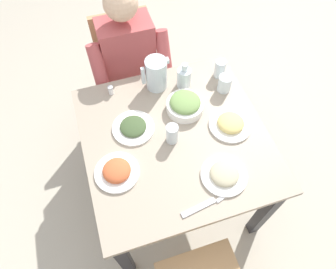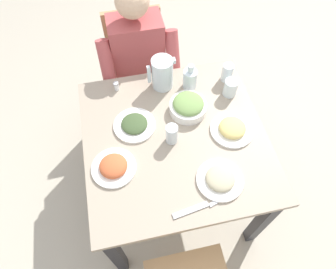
{
  "view_description": "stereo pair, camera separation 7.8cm",
  "coord_description": "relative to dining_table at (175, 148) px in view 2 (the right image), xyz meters",
  "views": [
    {
      "loc": [
        0.29,
        0.78,
        2.08
      ],
      "look_at": [
        0.04,
        -0.01,
        0.76
      ],
      "focal_mm": 32.52,
      "sensor_mm": 36.0,
      "label": 1
    },
    {
      "loc": [
        0.21,
        0.8,
        2.08
      ],
      "look_at": [
        0.04,
        -0.01,
        0.76
      ],
      "focal_mm": 32.52,
      "sensor_mm": 36.0,
      "label": 2
    }
  ],
  "objects": [
    {
      "name": "water_glass_far_right",
      "position": [
        0.02,
        0.01,
        0.17
      ],
      "size": [
        0.06,
        0.06,
        0.11
      ],
      "primitive_type": "cylinder",
      "color": "silver",
      "rests_on": "dining_table"
    },
    {
      "name": "chair_near",
      "position": [
        0.09,
        -0.79,
        -0.12
      ],
      "size": [
        0.4,
        0.4,
        0.88
      ],
      "color": "tan",
      "rests_on": "ground_plane"
    },
    {
      "name": "plate_dolmas",
      "position": [
        0.19,
        -0.11,
        0.13
      ],
      "size": [
        0.22,
        0.22,
        0.04
      ],
      "color": "white",
      "rests_on": "dining_table"
    },
    {
      "name": "water_glass_near_left",
      "position": [
        -0.38,
        -0.33,
        0.17
      ],
      "size": [
        0.06,
        0.06,
        0.11
      ],
      "primitive_type": "cylinder",
      "color": "silver",
      "rests_on": "dining_table"
    },
    {
      "name": "diner_near",
      "position": [
        0.09,
        -0.58,
        0.03
      ],
      "size": [
        0.48,
        0.53,
        1.18
      ],
      "color": "#B24C4C",
      "rests_on": "ground_plane"
    },
    {
      "name": "oil_carafe",
      "position": [
        -0.16,
        -0.32,
        0.17
      ],
      "size": [
        0.08,
        0.08,
        0.16
      ],
      "color": "silver",
      "rests_on": "dining_table"
    },
    {
      "name": "water_pitcher",
      "position": [
        -0.01,
        -0.36,
        0.21
      ],
      "size": [
        0.16,
        0.12,
        0.19
      ],
      "color": "silver",
      "rests_on": "dining_table"
    },
    {
      "name": "plate_fries",
      "position": [
        -0.3,
        0.02,
        0.14
      ],
      "size": [
        0.23,
        0.23,
        0.05
      ],
      "color": "white",
      "rests_on": "dining_table"
    },
    {
      "name": "fork_near",
      "position": [
        0.02,
        0.39,
        0.12
      ],
      "size": [
        0.17,
        0.05,
        0.01
      ],
      "primitive_type": "cube",
      "rotation": [
        0.0,
        0.0,
        0.15
      ],
      "color": "silver",
      "rests_on": "dining_table"
    },
    {
      "name": "plate_rice_curry",
      "position": [
        0.33,
        0.11,
        0.14
      ],
      "size": [
        0.22,
        0.22,
        0.05
      ],
      "color": "white",
      "rests_on": "dining_table"
    },
    {
      "name": "water_glass_far_left",
      "position": [
        -0.36,
        -0.22,
        0.17
      ],
      "size": [
        0.08,
        0.08,
        0.1
      ],
      "primitive_type": "cylinder",
      "color": "silver",
      "rests_on": "dining_table"
    },
    {
      "name": "knife_near",
      "position": [
        -0.16,
        0.36,
        0.12
      ],
      "size": [
        0.18,
        0.07,
        0.01
      ],
      "primitive_type": "cube",
      "rotation": [
        0.0,
        0.0,
        0.3
      ],
      "color": "silver",
      "rests_on": "dining_table"
    },
    {
      "name": "salad_bowl",
      "position": [
        -0.1,
        -0.15,
        0.16
      ],
      "size": [
        0.2,
        0.2,
        0.09
      ],
      "color": "white",
      "rests_on": "dining_table"
    },
    {
      "name": "ground_plane",
      "position": [
        0.0,
        0.0,
        -0.62
      ],
      "size": [
        8.0,
        8.0,
        0.0
      ],
      "primitive_type": "plane",
      "color": "#B7AD99"
    },
    {
      "name": "dining_table",
      "position": [
        0.0,
        0.0,
        0.0
      ],
      "size": [
        0.94,
        0.94,
        0.74
      ],
      "color": "gray",
      "rests_on": "ground_plane"
    },
    {
      "name": "salt_shaker",
      "position": [
        0.25,
        -0.39,
        0.14
      ],
      "size": [
        0.03,
        0.03,
        0.05
      ],
      "color": "white",
      "rests_on": "dining_table"
    },
    {
      "name": "plate_beans",
      "position": [
        -0.15,
        0.28,
        0.13
      ],
      "size": [
        0.22,
        0.22,
        0.05
      ],
      "color": "white",
      "rests_on": "dining_table"
    }
  ]
}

